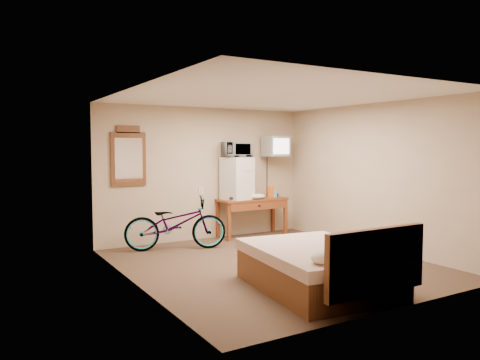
% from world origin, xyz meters
% --- Properties ---
extents(room, '(4.60, 4.64, 2.50)m').
position_xyz_m(room, '(-0.00, 0.00, 1.25)').
color(room, '#412D20').
rests_on(room, ground).
extents(desk, '(1.40, 0.56, 0.75)m').
position_xyz_m(desk, '(0.92, 2.00, 0.63)').
color(desk, brown).
rests_on(desk, floor).
extents(mini_fridge, '(0.59, 0.58, 0.81)m').
position_xyz_m(mini_fridge, '(0.58, 2.04, 1.16)').
color(mini_fridge, silver).
rests_on(mini_fridge, desk).
extents(microwave, '(0.59, 0.44, 0.29)m').
position_xyz_m(microwave, '(0.58, 2.04, 1.71)').
color(microwave, silver).
rests_on(microwave, mini_fridge).
extents(snack_bag, '(0.12, 0.09, 0.22)m').
position_xyz_m(snack_bag, '(1.32, 1.97, 0.86)').
color(snack_bag, orange).
rests_on(snack_bag, desk).
extents(blue_cup, '(0.08, 0.08, 0.13)m').
position_xyz_m(blue_cup, '(1.41, 1.96, 0.82)').
color(blue_cup, '#439CE6').
rests_on(blue_cup, desk).
extents(cloth_cream, '(0.33, 0.26, 0.10)m').
position_xyz_m(cloth_cream, '(0.93, 1.88, 0.80)').
color(cloth_cream, silver).
rests_on(cloth_cream, desk).
extents(cloth_dark_a, '(0.25, 0.18, 0.09)m').
position_xyz_m(cloth_dark_a, '(0.45, 1.90, 0.80)').
color(cloth_dark_a, black).
rests_on(cloth_dark_a, desk).
extents(cloth_dark_b, '(0.17, 0.14, 0.08)m').
position_xyz_m(cloth_dark_b, '(1.48, 2.07, 0.79)').
color(cloth_dark_b, black).
rests_on(cloth_dark_b, desk).
extents(crt_television, '(0.47, 0.58, 0.40)m').
position_xyz_m(crt_television, '(1.46, 2.02, 1.77)').
color(crt_television, black).
rests_on(crt_television, room).
extents(wall_mirror, '(0.62, 0.04, 1.05)m').
position_xyz_m(wall_mirror, '(-1.48, 2.27, 1.59)').
color(wall_mirror, brown).
rests_on(wall_mirror, room).
extents(bicycle, '(1.83, 1.10, 0.91)m').
position_xyz_m(bicycle, '(-0.87, 1.65, 0.45)').
color(bicycle, black).
rests_on(bicycle, floor).
extents(bed, '(1.64, 2.03, 0.90)m').
position_xyz_m(bed, '(-0.22, -1.38, 0.30)').
color(bed, brown).
rests_on(bed, floor).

